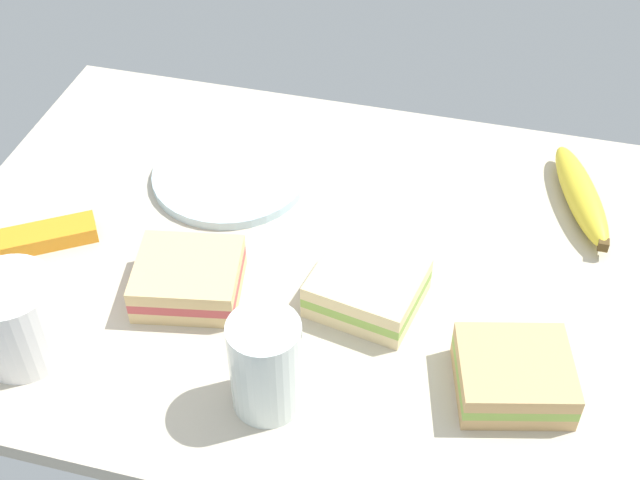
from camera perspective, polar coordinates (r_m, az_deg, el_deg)
tabletop at (r=99.58cm, az=0.00°, el=-1.68°), size 90.00×64.00×2.00cm
plate_of_food at (r=110.14cm, az=-6.04°, el=4.34°), size 19.94×19.94×1.20cm
coffee_mug_black at (r=91.24cm, az=-19.71°, el=-4.96°), size 11.74×9.20×9.58cm
sandwich_main at (r=92.69cm, az=3.18°, el=-3.23°), size 12.95×12.05×4.40cm
sandwich_side at (r=86.91cm, az=12.84°, el=-8.83°), size 13.10×12.29×4.40cm
sandwich_extra at (r=94.69cm, az=-8.81°, el=-2.55°), size 12.96×12.06×4.40cm
glass_of_milk at (r=82.12cm, az=-3.40°, el=-8.73°), size 7.05×7.05×10.88cm
banana at (r=109.35cm, az=17.09°, el=2.91°), size 9.42×19.15×3.73cm
snack_bar at (r=105.41cm, az=-18.67°, el=0.07°), size 14.30×11.06×2.00cm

